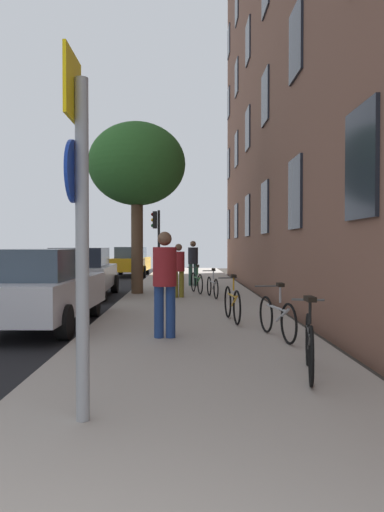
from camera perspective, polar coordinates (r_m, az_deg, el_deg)
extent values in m
plane|color=#332D28|center=(16.28, -12.59, -4.81)|extent=(41.80, 41.80, 0.00)
cube|color=black|center=(16.82, -19.64, -4.64)|extent=(7.00, 38.00, 0.01)
cube|color=#9E9389|center=(15.94, -0.13, -4.69)|extent=(4.20, 38.00, 0.12)
cube|color=#1E232D|center=(7.57, 19.07, 10.26)|extent=(0.06, 1.21, 1.63)
cube|color=#1E232D|center=(11.54, 11.91, 7.14)|extent=(0.06, 1.21, 1.63)
cube|color=#1E232D|center=(15.61, 8.48, 5.59)|extent=(0.06, 1.21, 1.63)
cube|color=#1E232D|center=(19.73, 6.48, 4.68)|extent=(0.06, 1.21, 1.63)
cube|color=#1E232D|center=(23.86, 5.18, 4.07)|extent=(0.06, 1.21, 1.63)
cube|color=#1E232D|center=(28.00, 4.26, 3.65)|extent=(0.06, 1.21, 1.63)
cube|color=#1E232D|center=(12.38, 11.98, 23.21)|extent=(0.06, 1.21, 1.63)
cube|color=#1E232D|center=(16.25, 8.52, 17.80)|extent=(0.06, 1.21, 1.63)
cube|color=#1E232D|center=(20.23, 6.51, 14.47)|extent=(0.06, 1.21, 1.63)
cube|color=#1E232D|center=(24.28, 5.20, 12.23)|extent=(0.06, 1.21, 1.63)
cube|color=#1E232D|center=(28.36, 4.27, 10.62)|extent=(0.06, 1.21, 1.63)
cube|color=#1E232D|center=(21.29, 6.53, 23.53)|extent=(0.06, 1.21, 1.63)
cube|color=#1E232D|center=(25.16, 5.21, 19.95)|extent=(0.06, 1.21, 1.63)
cube|color=#1E232D|center=(29.12, 4.29, 17.33)|extent=(0.06, 1.21, 1.63)
cube|color=#1E232D|center=(26.47, 5.23, 27.03)|extent=(0.06, 1.21, 1.63)
cube|color=#1E232D|center=(30.26, 4.30, 23.61)|extent=(0.06, 1.21, 1.63)
cylinder|color=gray|center=(4.49, -12.66, 0.65)|extent=(0.12, 0.12, 3.07)
cube|color=yellow|center=(4.72, -13.75, 18.57)|extent=(0.03, 0.60, 0.60)
cylinder|color=#14339E|center=(4.56, -13.70, 9.53)|extent=(0.03, 0.56, 0.56)
cylinder|color=black|center=(22.94, -3.88, 1.30)|extent=(0.12, 0.12, 3.24)
cube|color=black|center=(22.98, -4.34, 4.21)|extent=(0.20, 0.24, 0.80)
sphere|color=#4B0707|center=(23.00, -4.61, 4.86)|extent=(0.16, 0.16, 0.16)
sphere|color=orange|center=(22.99, -4.61, 4.21)|extent=(0.16, 0.16, 0.16)
sphere|color=#083E11|center=(22.97, -4.61, 3.56)|extent=(0.16, 0.16, 0.16)
cylinder|color=brown|center=(16.29, -6.41, 1.47)|extent=(0.39, 0.39, 3.31)
ellipsoid|color=#2D6628|center=(16.52, -6.43, 10.59)|extent=(3.20, 3.20, 2.72)
torus|color=black|center=(6.70, 13.33, -9.43)|extent=(0.18, 0.68, 0.69)
torus|color=black|center=(5.73, 13.70, -11.25)|extent=(0.18, 0.68, 0.69)
cylinder|color=black|center=(6.18, 13.51, -8.56)|extent=(0.22, 0.83, 0.04)
cylinder|color=black|center=(5.95, 13.60, -9.77)|extent=(0.15, 0.51, 0.28)
cylinder|color=black|center=(6.00, 13.58, -6.40)|extent=(0.04, 0.04, 0.28)
cube|color=black|center=(5.98, 13.59, -4.88)|extent=(0.10, 0.24, 0.06)
cylinder|color=#4C4C4C|center=(6.62, 13.35, -4.98)|extent=(0.42, 0.12, 0.03)
torus|color=black|center=(9.03, 8.62, -6.73)|extent=(0.15, 0.66, 0.66)
torus|color=black|center=(8.03, 11.20, -7.73)|extent=(0.15, 0.66, 0.66)
cylinder|color=#99999E|center=(8.50, 9.84, -5.99)|extent=(0.20, 0.91, 0.04)
cylinder|color=#99999E|center=(8.26, 10.50, -6.78)|extent=(0.14, 0.55, 0.30)
cylinder|color=#99999E|center=(8.32, 10.24, -4.41)|extent=(0.04, 0.04, 0.28)
cube|color=black|center=(8.31, 10.24, -3.32)|extent=(0.10, 0.24, 0.06)
cylinder|color=#4C4C4C|center=(8.97, 8.63, -3.49)|extent=(0.42, 0.10, 0.03)
torus|color=black|center=(10.79, 4.19, -5.34)|extent=(0.10, 0.69, 0.69)
torus|color=black|center=(9.82, 5.25, -6.00)|extent=(0.10, 0.69, 0.69)
cylinder|color=#C68C19|center=(10.28, 4.70, -4.60)|extent=(0.12, 0.85, 0.04)
cylinder|color=#C68C19|center=(10.05, 4.97, -5.23)|extent=(0.09, 0.52, 0.28)
cylinder|color=#C68C19|center=(10.11, 4.86, -3.24)|extent=(0.04, 0.04, 0.28)
cube|color=black|center=(10.10, 4.86, -2.34)|extent=(0.10, 0.24, 0.06)
cylinder|color=#4C4C4C|center=(10.75, 4.20, -2.55)|extent=(0.42, 0.07, 0.03)
torus|color=black|center=(15.46, 2.01, -3.52)|extent=(0.13, 0.61, 0.61)
torus|color=black|center=(14.44, 2.81, -3.86)|extent=(0.13, 0.61, 0.61)
cylinder|color=#99999E|center=(14.94, 2.40, -3.04)|extent=(0.17, 0.88, 0.04)
cylinder|color=#99999E|center=(14.69, 2.60, -3.41)|extent=(0.12, 0.54, 0.29)
cylinder|color=#99999E|center=(14.77, 2.52, -2.17)|extent=(0.04, 0.04, 0.28)
cube|color=black|center=(14.76, 2.52, -1.55)|extent=(0.10, 0.24, 0.06)
cylinder|color=#4C4C4C|center=(15.43, 2.01, -1.73)|extent=(0.42, 0.09, 0.03)
torus|color=black|center=(16.84, 0.16, -3.05)|extent=(0.17, 0.65, 0.66)
torus|color=black|center=(15.89, 0.95, -3.30)|extent=(0.17, 0.65, 0.66)
cylinder|color=#267233|center=(16.35, 0.54, -2.54)|extent=(0.21, 0.82, 0.04)
cylinder|color=#267233|center=(16.12, 0.74, -2.88)|extent=(0.15, 0.50, 0.27)
cylinder|color=#267233|center=(16.19, 0.66, -1.69)|extent=(0.04, 0.04, 0.28)
cube|color=black|center=(16.18, 0.66, -1.12)|extent=(0.10, 0.24, 0.06)
cylinder|color=#4C4C4C|center=(16.81, 0.16, -1.31)|extent=(0.42, 0.12, 0.03)
cylinder|color=navy|center=(8.45, -3.87, -6.50)|extent=(0.17, 0.17, 0.89)
cylinder|color=navy|center=(8.44, -2.51, -6.51)|extent=(0.17, 0.17, 0.89)
cylinder|color=maroon|center=(8.38, -3.20, -1.24)|extent=(0.57, 0.57, 0.67)
sphere|color=brown|center=(8.37, -3.20, 2.03)|extent=(0.24, 0.24, 0.24)
cylinder|color=olive|center=(14.96, -1.92, -3.31)|extent=(0.15, 0.15, 0.80)
cylinder|color=olive|center=(14.95, -1.23, -3.31)|extent=(0.15, 0.15, 0.80)
cylinder|color=maroon|center=(14.92, -1.57, -0.63)|extent=(0.45, 0.45, 0.60)
sphere|color=brown|center=(14.91, -1.58, 1.02)|extent=(0.22, 0.22, 0.22)
cylinder|color=#33594C|center=(19.35, -0.17, -2.19)|extent=(0.16, 0.16, 0.86)
cylinder|color=#33594C|center=(19.35, 0.41, -2.19)|extent=(0.16, 0.16, 0.86)
cylinder|color=#26262D|center=(19.32, 0.12, 0.05)|extent=(0.56, 0.56, 0.65)
sphere|color=brown|center=(19.32, 0.12, 1.42)|extent=(0.23, 0.23, 0.23)
cube|color=silver|center=(10.65, -17.10, -4.33)|extent=(1.92, 4.54, 0.70)
cube|color=#384756|center=(10.39, -17.46, -0.88)|extent=(1.58, 2.56, 0.60)
cylinder|color=black|center=(12.29, -18.89, -5.25)|extent=(0.22, 0.64, 0.64)
cylinder|color=black|center=(11.89, -11.35, -5.42)|extent=(0.22, 0.64, 0.64)
cylinder|color=black|center=(9.10, -14.63, -7.47)|extent=(0.22, 0.64, 0.64)
cube|color=#B7B7BC|center=(16.59, -12.65, -2.34)|extent=(2.11, 4.43, 0.70)
cube|color=#1E232D|center=(16.35, -12.81, -0.12)|extent=(1.71, 2.51, 0.60)
cylinder|color=black|center=(18.16, -14.45, -3.16)|extent=(0.22, 0.64, 0.64)
cylinder|color=black|center=(17.84, -8.99, -3.21)|extent=(0.22, 0.64, 0.64)
cylinder|color=black|center=(15.48, -16.85, -3.92)|extent=(0.22, 0.64, 0.64)
cylinder|color=black|center=(15.10, -10.47, -4.01)|extent=(0.22, 0.64, 0.64)
cube|color=orange|center=(27.46, -7.06, -0.93)|extent=(1.87, 4.35, 0.70)
cube|color=#384756|center=(27.23, -7.11, 0.42)|extent=(1.53, 2.45, 0.60)
cylinder|color=black|center=(28.93, -8.32, -1.52)|extent=(0.22, 0.64, 0.64)
cylinder|color=black|center=(28.77, -5.22, -1.53)|extent=(0.22, 0.64, 0.64)
cylinder|color=black|center=(26.21, -9.08, -1.81)|extent=(0.22, 0.64, 0.64)
cylinder|color=black|center=(26.03, -5.66, -1.82)|extent=(0.22, 0.64, 0.64)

